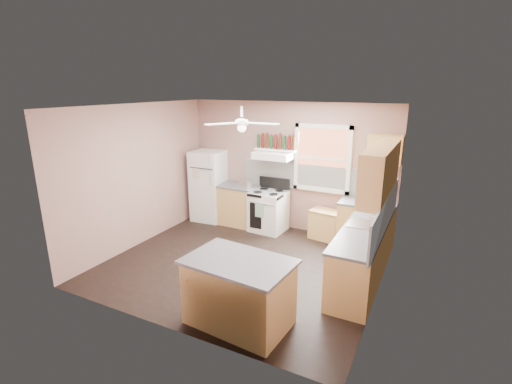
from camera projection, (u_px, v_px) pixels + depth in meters
The scene contains 32 objects.
floor at pixel (243, 264), 6.49m from camera, with size 4.50×4.50×0.00m, color black.
ceiling at pixel (242, 106), 5.74m from camera, with size 4.50×4.50×0.00m, color white.
wall_back at pixel (288, 167), 7.85m from camera, with size 4.50×0.05×2.70m, color #8C685E.
wall_right at pixel (386, 210), 5.13m from camera, with size 0.05×4.00×2.70m, color #8C685E.
wall_left at pixel (138, 175), 7.09m from camera, with size 0.05×4.00×2.70m, color #8C685E.
backsplash_back at pixel (308, 177), 7.67m from camera, with size 2.90×0.03×0.55m, color white.
backsplash_right at pixel (385, 215), 5.45m from camera, with size 0.03×2.60×0.55m, color white.
window_view at pixel (323, 158), 7.42m from camera, with size 1.00×0.02×1.20m, color brown.
window_frame at pixel (322, 159), 7.40m from camera, with size 1.16×0.07×1.36m, color white.
refrigerator at pixel (209, 186), 8.46m from camera, with size 0.68×0.66×1.60m, color white.
base_cabinet_left at pixel (238, 205), 8.28m from camera, with size 0.90×0.60×0.86m, color tan.
counter_left at pixel (238, 186), 8.16m from camera, with size 0.92×0.62×0.04m, color #4D4D50.
toaster at pixel (245, 184), 7.91m from camera, with size 0.28×0.16×0.18m, color silver.
stove at pixel (268, 211), 7.89m from camera, with size 0.70×0.64×0.86m, color white.
range_hood at pixel (273, 155), 7.64m from camera, with size 0.78×0.50×0.14m, color white.
bottle_shelf at pixel (276, 150), 7.71m from camera, with size 0.90×0.26×0.03m, color white.
cart at pixel (326, 225), 7.49m from camera, with size 0.60×0.40×0.60m, color tan.
base_cabinet_corner at pixel (366, 226), 7.07m from camera, with size 1.00×0.60×0.86m, color tan.
base_cabinet_right at pixel (362, 257), 5.78m from camera, with size 0.60×2.20×0.86m, color tan.
counter_corner at pixel (368, 203), 6.95m from camera, with size 1.02×0.62×0.04m, color #4D4D50.
counter_right at pixel (363, 230), 5.66m from camera, with size 0.62×2.22×0.04m, color #4D4D50.
sink at pixel (366, 225), 5.83m from camera, with size 0.55×0.45×0.03m, color silver.
faucet at pixel (377, 222), 5.74m from camera, with size 0.03×0.03×0.14m, color silver.
upper_cabinet_right at pixel (380, 171), 5.52m from camera, with size 0.33×1.80×0.76m, color tan.
upper_cabinet_corner at pixel (385, 149), 6.69m from camera, with size 0.60×0.33×0.52m, color tan.
paper_towel at pixel (389, 184), 6.84m from camera, with size 0.12×0.12×0.26m, color white.
island at pixel (239, 294), 4.77m from camera, with size 1.27×0.80×0.86m, color tan.
island_top at pixel (239, 262), 4.65m from camera, with size 1.35×0.88×0.04m, color #4D4D50.
ceiling_fan_hub at pixel (242, 123), 5.81m from camera, with size 0.20×0.20×0.08m, color white.
soap_bottle at pixel (373, 230), 5.31m from camera, with size 0.09×0.09×0.22m, color silver.
red_caddy at pixel (375, 209), 6.41m from camera, with size 0.18×0.12×0.10m, color red.
wine_bottles at pixel (276, 142), 7.67m from camera, with size 0.86×0.06×0.31m.
Camera 1 is at (2.84, -5.15, 3.01)m, focal length 26.00 mm.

